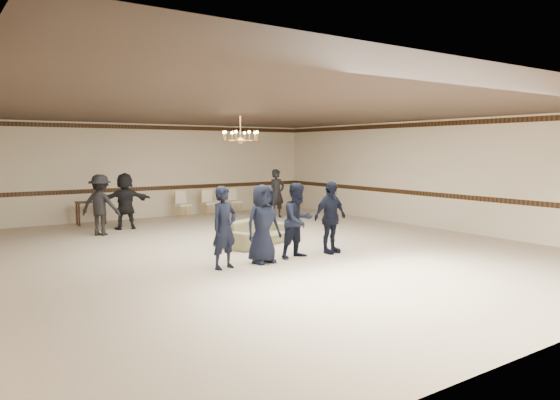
{
  "coord_description": "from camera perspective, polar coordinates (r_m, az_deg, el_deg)",
  "views": [
    {
      "loc": [
        -6.46,
        -10.1,
        2.34
      ],
      "look_at": [
        0.15,
        -0.5,
        1.2
      ],
      "focal_mm": 33.27,
      "sensor_mm": 36.0,
      "label": 1
    }
  ],
  "objects": [
    {
      "name": "adult_mid",
      "position": [
        15.82,
        -16.67,
        -0.11
      ],
      "size": [
        1.59,
        0.7,
        1.66
      ],
      "primitive_type": "imported",
      "rotation": [
        0.0,
        0.0,
        3.0
      ],
      "color": "black",
      "rests_on": "floor"
    },
    {
      "name": "adult_left",
      "position": [
        14.89,
        -19.13,
        -0.52
      ],
      "size": [
        1.21,
        1.18,
        1.66
      ],
      "primitive_type": "imported",
      "rotation": [
        0.0,
        0.0,
        2.41
      ],
      "color": "black",
      "rests_on": "floor"
    },
    {
      "name": "boy_a",
      "position": [
        10.2,
        -6.15,
        -3.03
      ],
      "size": [
        0.67,
        0.52,
        1.63
      ],
      "primitive_type": "imported",
      "rotation": [
        0.0,
        0.0,
        0.24
      ],
      "color": "black",
      "rests_on": "floor"
    },
    {
      "name": "chandelier",
      "position": [
        12.86,
        -4.39,
        7.97
      ],
      "size": [
        0.94,
        0.94,
        0.89
      ],
      "primitive_type": null,
      "color": "gold",
      "rests_on": "ceiling"
    },
    {
      "name": "crown_molding",
      "position": [
        18.28,
        -13.95,
        7.76
      ],
      "size": [
        12.0,
        0.02,
        0.14
      ],
      "primitive_type": "cube",
      "color": "#392211",
      "rests_on": "wall_back"
    },
    {
      "name": "banquet_chair_left",
      "position": [
        17.95,
        -10.61,
        -0.49
      ],
      "size": [
        0.48,
        0.48,
        0.93
      ],
      "primitive_type": null,
      "rotation": [
        0.0,
        0.0,
        0.07
      ],
      "color": "beige",
      "rests_on": "floor"
    },
    {
      "name": "banquet_chair_right",
      "position": [
        18.84,
        -5.04,
        -0.13
      ],
      "size": [
        0.45,
        0.45,
        0.93
      ],
      "primitive_type": null,
      "rotation": [
        0.0,
        0.0,
        -0.0
      ],
      "color": "beige",
      "rests_on": "floor"
    },
    {
      "name": "boy_c",
      "position": [
        11.16,
        2.01,
        -2.26
      ],
      "size": [
        0.85,
        0.7,
        1.63
      ],
      "primitive_type": "imported",
      "rotation": [
        0.0,
        0.0,
        0.11
      ],
      "color": "black",
      "rests_on": "floor"
    },
    {
      "name": "chair_rail",
      "position": [
        18.32,
        -13.8,
        1.25
      ],
      "size": [
        12.0,
        0.02,
        0.14
      ],
      "primitive_type": "cube",
      "color": "#392211",
      "rests_on": "wall_back"
    },
    {
      "name": "room",
      "position": [
        12.01,
        -1.94,
        2.07
      ],
      "size": [
        12.01,
        14.01,
        3.21
      ],
      "color": "beige",
      "rests_on": "ground"
    },
    {
      "name": "console_table",
      "position": [
        17.17,
        -20.06,
        -1.33
      ],
      "size": [
        0.89,
        0.4,
        0.74
      ],
      "primitive_type": "cube",
      "rotation": [
        0.0,
        0.0,
        -0.04
      ],
      "color": "#331E11",
      "rests_on": "floor"
    },
    {
      "name": "adult_right",
      "position": [
        17.7,
        -0.35,
        0.71
      ],
      "size": [
        0.62,
        0.42,
        1.66
      ],
      "primitive_type": "imported",
      "rotation": [
        0.0,
        0.0,
        0.04
      ],
      "color": "black",
      "rests_on": "floor"
    },
    {
      "name": "boy_b",
      "position": [
        10.65,
        -1.89,
        -2.64
      ],
      "size": [
        0.82,
        0.55,
        1.63
      ],
      "primitive_type": "imported",
      "rotation": [
        0.0,
        0.0,
        0.04
      ],
      "color": "black",
      "rests_on": "floor"
    },
    {
      "name": "settee",
      "position": [
        12.8,
        -2.41,
        -3.54
      ],
      "size": [
        2.25,
        1.53,
        0.61
      ],
      "primitive_type": "imported",
      "rotation": [
        0.0,
        0.0,
        0.38
      ],
      "color": "#6D6A49",
      "rests_on": "floor"
    },
    {
      "name": "banquet_chair_mid",
      "position": [
        18.37,
        -7.76,
        -0.31
      ],
      "size": [
        0.45,
        0.45,
        0.93
      ],
      "primitive_type": null,
      "rotation": [
        0.0,
        0.0,
        -0.01
      ],
      "color": "beige",
      "rests_on": "floor"
    },
    {
      "name": "boy_d",
      "position": [
        11.71,
        5.55,
        -1.91
      ],
      "size": [
        0.99,
        0.51,
        1.63
      ],
      "primitive_type": "imported",
      "rotation": [
        0.0,
        0.0,
        0.12
      ],
      "color": "black",
      "rests_on": "floor"
    }
  ]
}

